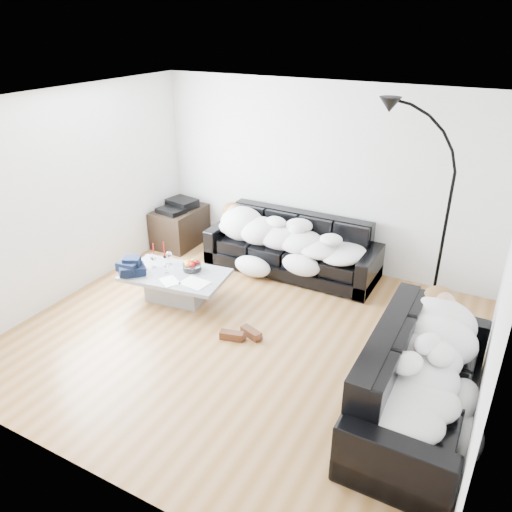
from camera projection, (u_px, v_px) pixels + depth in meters
The scene contains 24 objects.
ground at pixel (244, 336), 5.76m from camera, with size 5.00×5.00×0.00m, color #925F2C.
wall_back at pixel (322, 177), 6.98m from camera, with size 5.00×0.02×2.60m, color silver.
wall_left at pixel (70, 196), 6.27m from camera, with size 0.02×4.50×2.60m, color silver.
wall_right at pixel (504, 289), 4.13m from camera, with size 0.02×4.50×2.60m, color silver.
ceiling at pixel (241, 104), 4.63m from camera, with size 5.00×5.00×0.00m, color white.
sofa_back at pixel (292, 245), 7.07m from camera, with size 2.45×0.85×0.80m, color black.
sofa_right at pixel (422, 378), 4.43m from camera, with size 2.13×0.91×0.86m, color black.
sleeper_back at pixel (291, 232), 6.93m from camera, with size 2.08×0.72×0.42m, color white, non-canonical shape.
sleeper_right at pixel (426, 359), 4.34m from camera, with size 1.83×0.77×0.45m, color white, non-canonical shape.
teal_cushion at pixel (435, 314), 4.86m from camera, with size 0.36×0.30×0.20m, color #0F576D.
coffee_table at pixel (176, 286), 6.44m from camera, with size 1.30×0.76×0.38m, color #939699.
fruit_bowl at pixel (192, 265), 6.40m from camera, with size 0.24×0.24×0.15m, color white.
wine_glass_a at pixel (169, 258), 6.54m from camera, with size 0.08×0.08×0.19m, color white.
wine_glass_b at pixel (153, 261), 6.46m from camera, with size 0.08×0.08×0.19m, color white.
wine_glass_c at pixel (166, 268), 6.32m from camera, with size 0.06×0.06×0.15m, color white.
candle_left at pixel (154, 251), 6.69m from camera, with size 0.04×0.04×0.22m, color maroon.
candle_right at pixel (164, 250), 6.72m from camera, with size 0.04×0.04×0.23m, color maroon.
newspaper_a at pixel (195, 283), 6.12m from camera, with size 0.33×0.26×0.01m, color silver.
newspaper_b at pixel (170, 281), 6.15m from camera, with size 0.27×0.19×0.01m, color silver.
navy_jacket at pixel (129, 262), 6.27m from camera, with size 0.34×0.29×0.17m, color black, non-canonical shape.
shoes at pixel (241, 334), 5.71m from camera, with size 0.46×0.34×0.11m, color #472311, non-canonical shape.
av_cabinet at pixel (180, 226), 7.98m from camera, with size 0.60×0.87×0.60m, color black.
stereo at pixel (178, 205), 7.82m from camera, with size 0.44×0.34×0.13m, color black.
floor_lamp at pixel (444, 234), 5.61m from camera, with size 0.82×0.33×2.25m, color black, non-canonical shape.
Camera 1 is at (2.40, -4.15, 3.34)m, focal length 35.00 mm.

